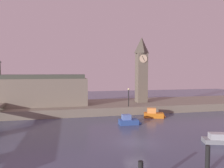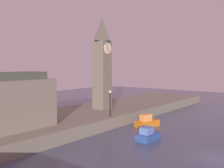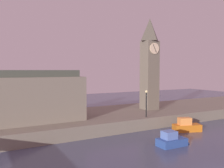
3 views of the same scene
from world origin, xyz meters
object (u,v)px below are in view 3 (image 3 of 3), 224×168
(boat_tour_blue, at_px, (174,140))
(boat_patrol_orange, at_px, (188,126))
(clock_tower, at_px, (150,62))
(streetlamp, at_px, (146,100))

(boat_tour_blue, xyz_separation_m, boat_patrol_orange, (5.56, 3.37, 0.08))
(clock_tower, bearing_deg, streetlamp, -131.05)
(streetlamp, xyz_separation_m, boat_patrol_orange, (3.79, -3.57, -3.09))
(boat_patrol_orange, bearing_deg, clock_tower, 86.52)
(boat_tour_blue, bearing_deg, boat_patrol_orange, 31.22)
(streetlamp, relative_size, boat_tour_blue, 0.96)
(clock_tower, relative_size, boat_patrol_orange, 3.27)
(clock_tower, height_order, boat_tour_blue, clock_tower)
(clock_tower, relative_size, streetlamp, 4.01)
(clock_tower, relative_size, boat_tour_blue, 3.83)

